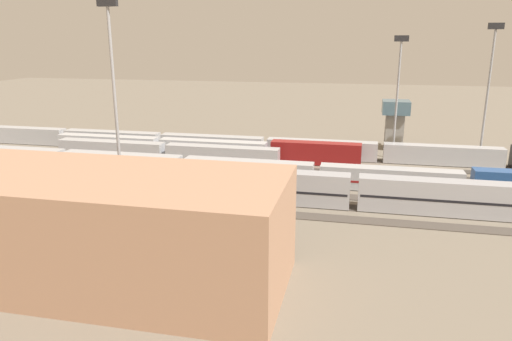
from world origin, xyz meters
TOP-DOWN VIEW (x-y plane):
  - ground_plane at (0.00, 0.00)m, footprint 400.00×400.00m
  - track_bed_0 at (0.00, -17.50)m, footprint 140.00×2.80m
  - track_bed_1 at (0.00, -12.50)m, footprint 140.00×2.80m
  - track_bed_2 at (0.00, -7.50)m, footprint 140.00×2.80m
  - track_bed_3 at (0.00, -2.50)m, footprint 140.00×2.80m
  - track_bed_4 at (0.00, 2.50)m, footprint 140.00×2.80m
  - track_bed_5 at (0.00, 7.50)m, footprint 140.00×2.80m
  - track_bed_6 at (0.00, 12.50)m, footprint 140.00×2.80m
  - track_bed_7 at (0.00, 17.50)m, footprint 140.00×2.80m
  - train_on_track_0 at (3.99, -17.50)m, footprint 139.00×3.00m
  - train_on_track_1 at (15.18, -12.50)m, footprint 66.40×3.06m
  - train_on_track_4 at (3.90, 2.50)m, footprint 114.80×3.06m
  - train_on_track_2 at (21.54, -7.50)m, footprint 47.20×3.00m
  - train_on_track_6 at (-16.79, 12.50)m, footprint 95.60×3.06m
  - light_mast_0 at (-41.27, -20.41)m, footprint 2.80×0.70m
  - light_mast_2 at (-24.28, -21.31)m, footprint 2.80×0.70m
  - light_mast_3 at (16.67, 20.22)m, footprint 2.80×0.70m
  - maintenance_shed at (9.87, 40.22)m, footprint 41.15×15.90m
  - control_tower at (-24.86, -30.41)m, footprint 6.00×6.00m

SIDE VIEW (x-z plane):
  - ground_plane at x=0.00m, z-range 0.00..0.00m
  - track_bed_0 at x=0.00m, z-range 0.00..0.12m
  - track_bed_1 at x=0.00m, z-range 0.00..0.12m
  - track_bed_2 at x=0.00m, z-range 0.00..0.12m
  - track_bed_3 at x=0.00m, z-range 0.00..0.12m
  - track_bed_4 at x=0.00m, z-range 0.00..0.12m
  - track_bed_5 at x=0.00m, z-range 0.00..0.12m
  - track_bed_6 at x=0.00m, z-range 0.00..0.12m
  - track_bed_7 at x=0.00m, z-range 0.00..0.12m
  - train_on_track_2 at x=21.54m, z-range 0.12..3.92m
  - train_on_track_4 at x=3.90m, z-range -0.15..4.25m
  - train_on_track_0 at x=3.99m, z-range -0.13..4.27m
  - train_on_track_1 at x=15.18m, z-range -0.11..4.29m
  - train_on_track_6 at x=-16.79m, z-range 0.10..5.10m
  - maintenance_shed at x=9.87m, z-range 0.00..11.46m
  - control_tower at x=-24.86m, z-range 1.03..12.17m
  - light_mast_2 at x=-24.28m, z-range 3.64..28.85m
  - light_mast_0 at x=-41.27m, z-range 3.74..31.21m
  - light_mast_3 at x=16.67m, z-range 3.84..33.68m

